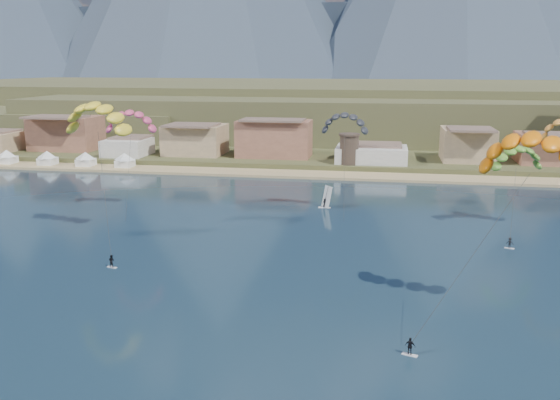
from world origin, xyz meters
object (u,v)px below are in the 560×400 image
(kitesurfer_green, at_px, (517,155))
(windsurfer, at_px, (326,201))
(watchtower, at_px, (349,149))
(kitesurfer_yellow, at_px, (97,113))
(kitesurfer_orange, at_px, (532,147))

(kitesurfer_green, height_order, windsurfer, kitesurfer_green)
(watchtower, relative_size, kitesurfer_yellow, 0.32)
(watchtower, xyz_separation_m, kitesurfer_green, (33.08, -54.26, 7.21))
(watchtower, xyz_separation_m, windsurfer, (-1.99, -44.48, -4.91))
(windsurfer, bearing_deg, kitesurfer_green, -15.60)
(watchtower, height_order, kitesurfer_orange, kitesurfer_orange)
(kitesurfer_yellow, distance_m, kitesurfer_green, 73.54)
(kitesurfer_orange, relative_size, windsurfer, 5.66)
(watchtower, relative_size, windsurfer, 1.87)
(watchtower, height_order, kitesurfer_green, kitesurfer_green)
(kitesurfer_yellow, distance_m, windsurfer, 49.37)
(watchtower, distance_m, kitesurfer_orange, 99.80)
(kitesurfer_green, bearing_deg, kitesurfer_orange, -99.90)
(kitesurfer_yellow, bearing_deg, kitesurfer_green, 14.03)
(kitesurfer_yellow, relative_size, kitesurfer_orange, 1.04)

